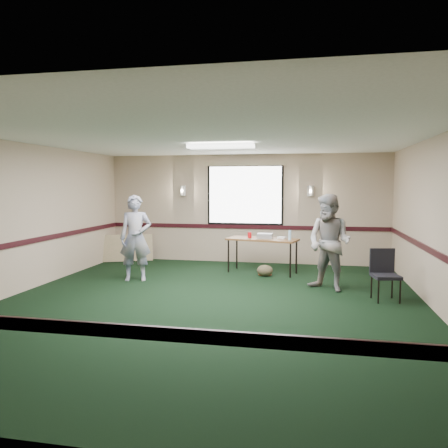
% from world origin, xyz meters
% --- Properties ---
extents(ground, '(8.00, 8.00, 0.00)m').
position_xyz_m(ground, '(0.00, 0.00, 0.00)').
color(ground, black).
rests_on(ground, ground).
extents(room_shell, '(8.00, 8.02, 8.00)m').
position_xyz_m(room_shell, '(0.00, 2.12, 1.58)').
color(room_shell, tan).
rests_on(room_shell, ground).
extents(folding_table, '(1.63, 0.94, 0.77)m').
position_xyz_m(folding_table, '(0.58, 2.73, 0.71)').
color(folding_table, '#582819').
rests_on(folding_table, ground).
extents(projector, '(0.33, 0.28, 0.11)m').
position_xyz_m(projector, '(0.63, 2.74, 0.82)').
color(projector, '#9999A1').
rests_on(projector, folding_table).
extents(game_console, '(0.22, 0.21, 0.04)m').
position_xyz_m(game_console, '(1.01, 2.74, 0.79)').
color(game_console, white).
rests_on(game_console, folding_table).
extents(red_cup, '(0.09, 0.09, 0.13)m').
position_xyz_m(red_cup, '(0.29, 2.77, 0.83)').
color(red_cup, red).
rests_on(red_cup, folding_table).
extents(water_bottle, '(0.06, 0.06, 0.21)m').
position_xyz_m(water_bottle, '(1.18, 2.55, 0.87)').
color(water_bottle, '#9AD0FC').
rests_on(water_bottle, folding_table).
extents(duffel_bag, '(0.41, 0.36, 0.24)m').
position_xyz_m(duffel_bag, '(0.67, 2.38, 0.12)').
color(duffel_bag, brown).
rests_on(duffel_bag, ground).
extents(cable_coil, '(0.33, 0.33, 0.01)m').
position_xyz_m(cable_coil, '(0.66, 2.53, 0.01)').
color(cable_coil, '#BB3817').
rests_on(cable_coil, ground).
extents(folded_table, '(1.30, 0.71, 0.68)m').
position_xyz_m(folded_table, '(-3.00, 3.55, 0.34)').
color(folded_table, '#9A8A5F').
rests_on(folded_table, ground).
extents(conference_chair, '(0.49, 0.51, 0.86)m').
position_xyz_m(conference_chair, '(2.84, 0.85, 0.50)').
color(conference_chair, black).
rests_on(conference_chair, ground).
extents(person_left, '(0.72, 0.57, 1.74)m').
position_xyz_m(person_left, '(-1.87, 1.48, 0.87)').
color(person_left, '#47599C').
rests_on(person_left, ground).
extents(person_right, '(1.09, 1.03, 1.77)m').
position_xyz_m(person_right, '(1.96, 1.36, 0.89)').
color(person_right, '#6A89A5').
rests_on(person_right, ground).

